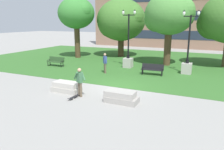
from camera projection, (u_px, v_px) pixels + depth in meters
ground_plane at (116, 87)px, 14.70m from camera, size 140.00×140.00×0.00m
grass_lawn at (154, 63)px, 23.52m from camera, size 40.00×20.00×0.02m
concrete_block_center at (67, 87)px, 13.72m from camera, size 1.80×0.90×0.64m
concrete_block_left at (121, 97)px, 11.91m from camera, size 1.81×0.90×0.64m
person_skateboarder at (80, 81)px, 12.70m from camera, size 0.87×0.41×1.71m
skateboard at (74, 97)px, 12.60m from camera, size 0.27×1.03×0.14m
park_bench_near_left at (152, 69)px, 17.97m from camera, size 1.84×0.67×0.90m
park_bench_near_right at (56, 61)px, 21.54m from camera, size 1.80×0.53×0.90m
lamp_post_center at (187, 61)px, 18.27m from camera, size 1.32×0.80×5.21m
lamp_post_right at (128, 56)px, 20.77m from camera, size 1.32×0.80×5.37m
tree_near_right at (169, 15)px, 21.01m from camera, size 4.98×4.74×7.04m
tree_near_left at (76, 14)px, 25.64m from camera, size 4.51×4.29×7.09m
tree_far_left at (121, 21)px, 26.72m from camera, size 6.25×5.95×7.02m
person_bystander_near_lawn at (105, 62)px, 18.44m from camera, size 0.58×0.49×1.71m
building_facade_distant at (182, 7)px, 34.49m from camera, size 30.77×1.03×13.27m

